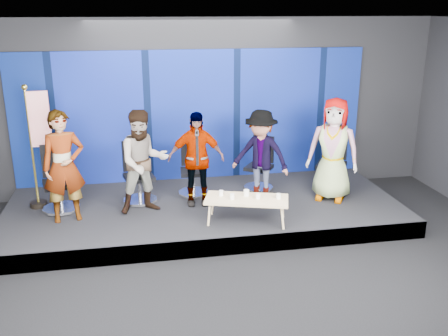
{
  "coord_description": "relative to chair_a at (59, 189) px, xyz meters",
  "views": [
    {
      "loc": [
        -1.17,
        -5.82,
        3.67
      ],
      "look_at": [
        0.35,
        2.4,
        0.97
      ],
      "focal_mm": 40.0,
      "sensor_mm": 36.0,
      "label": 1
    }
  ],
  "objects": [
    {
      "name": "ground",
      "position": [
        2.51,
        -2.66,
        -0.67
      ],
      "size": [
        10.0,
        10.0,
        0.0
      ],
      "primitive_type": "plane",
      "color": "black",
      "rests_on": "ground"
    },
    {
      "name": "room_walls",
      "position": [
        2.51,
        -2.66,
        1.75
      ],
      "size": [
        10.02,
        8.02,
        3.51
      ],
      "color": "black",
      "rests_on": "ground"
    },
    {
      "name": "riser",
      "position": [
        2.51,
        -0.16,
        -0.52
      ],
      "size": [
        7.0,
        3.0,
        0.3
      ],
      "primitive_type": "cube",
      "color": "black",
      "rests_on": "ground"
    },
    {
      "name": "backdrop",
      "position": [
        2.51,
        1.29,
        0.93
      ],
      "size": [
        7.0,
        0.08,
        2.6
      ],
      "primitive_type": "cube",
      "color": "#06174F",
      "rests_on": "riser"
    },
    {
      "name": "chair_a",
      "position": [
        0.0,
        0.0,
        0.0
      ],
      "size": [
        0.77,
        0.77,
        1.14
      ],
      "rotation": [
        0.0,
        0.0,
        0.22
      ],
      "color": "silver",
      "rests_on": "riser"
    },
    {
      "name": "panelist_a",
      "position": [
        0.18,
        -0.48,
        0.55
      ],
      "size": [
        0.75,
        0.58,
        1.85
      ],
      "primitive_type": "imported",
      "rotation": [
        0.0,
        0.0,
        0.22
      ],
      "color": "black",
      "rests_on": "riser"
    },
    {
      "name": "chair_b",
      "position": [
        1.36,
        0.15,
        -0.01
      ],
      "size": [
        0.73,
        0.73,
        1.1
      ],
      "rotation": [
        0.0,
        0.0,
        0.21
      ],
      "color": "silver",
      "rests_on": "riser"
    },
    {
      "name": "panelist_b",
      "position": [
        1.46,
        -0.35,
        0.52
      ],
      "size": [
        0.99,
        0.84,
        1.78
      ],
      "primitive_type": "imported",
      "rotation": [
        0.0,
        0.0,
        0.21
      ],
      "color": "black",
      "rests_on": "riser"
    },
    {
      "name": "chair_c",
      "position": [
        2.38,
        0.35,
        -0.03
      ],
      "size": [
        0.63,
        0.63,
        1.04
      ],
      "rotation": [
        0.0,
        0.0,
        -0.07
      ],
      "color": "silver",
      "rests_on": "riser"
    },
    {
      "name": "panelist_c",
      "position": [
        2.37,
        -0.15,
        0.47
      ],
      "size": [
        1.01,
        0.48,
        1.68
      ],
      "primitive_type": "imported",
      "rotation": [
        0.0,
        0.0,
        -0.07
      ],
      "color": "black",
      "rests_on": "riser"
    },
    {
      "name": "chair_d",
      "position": [
        3.68,
        0.4,
        -0.04
      ],
      "size": [
        0.8,
        0.8,
        1.02
      ],
      "rotation": [
        0.0,
        0.0,
        -0.62
      ],
      "color": "silver",
      "rests_on": "riser"
    },
    {
      "name": "panelist_d",
      "position": [
        3.56,
        -0.09,
        0.45
      ],
      "size": [
        1.23,
        1.12,
        1.65
      ],
      "primitive_type": "imported",
      "rotation": [
        0.0,
        0.0,
        -0.62
      ],
      "color": "black",
      "rests_on": "riser"
    },
    {
      "name": "chair_e",
      "position": [
        5.03,
        0.12,
        0.01
      ],
      "size": [
        0.89,
        0.89,
        1.16
      ],
      "rotation": [
        0.0,
        0.0,
        -0.54
      ],
      "color": "silver",
      "rests_on": "riser"
    },
    {
      "name": "panelist_e",
      "position": [
        4.83,
        -0.35,
        0.56
      ],
      "size": [
        1.09,
        0.98,
        1.87
      ],
      "primitive_type": "imported",
      "rotation": [
        0.0,
        0.0,
        -0.54
      ],
      "color": "black",
      "rests_on": "riser"
    },
    {
      "name": "coffee_table",
      "position": [
        3.07,
        -1.11,
        0.0
      ],
      "size": [
        1.45,
        0.94,
        0.41
      ],
      "rotation": [
        0.0,
        0.0,
        -0.3
      ],
      "color": "tan",
      "rests_on": "riser"
    },
    {
      "name": "mug_a",
      "position": [
        2.68,
        -0.92,
        0.08
      ],
      "size": [
        0.07,
        0.07,
        0.09
      ],
      "primitive_type": "cylinder",
      "color": "white",
      "rests_on": "coffee_table"
    },
    {
      "name": "mug_b",
      "position": [
        2.83,
        -1.1,
        0.08
      ],
      "size": [
        0.07,
        0.07,
        0.09
      ],
      "primitive_type": "cylinder",
      "color": "white",
      "rests_on": "coffee_table"
    },
    {
      "name": "mug_c",
      "position": [
        3.09,
        -1.01,
        0.09
      ],
      "size": [
        0.09,
        0.09,
        0.11
      ],
      "primitive_type": "cylinder",
      "color": "white",
      "rests_on": "coffee_table"
    },
    {
      "name": "mug_d",
      "position": [
        3.25,
        -1.17,
        0.08
      ],
      "size": [
        0.07,
        0.07,
        0.09
      ],
      "primitive_type": "cylinder",
      "color": "white",
      "rests_on": "coffee_table"
    },
    {
      "name": "mug_e",
      "position": [
        3.57,
        -1.23,
        0.08
      ],
      "size": [
        0.07,
        0.07,
        0.09
      ],
      "primitive_type": "cylinder",
      "color": "white",
      "rests_on": "coffee_table"
    },
    {
      "name": "flag_stand",
      "position": [
        -0.3,
        0.2,
        0.77
      ],
      "size": [
        0.5,
        0.29,
        2.17
      ],
      "rotation": [
        0.0,
        0.0,
        0.08
      ],
      "color": "black",
      "rests_on": "riser"
    }
  ]
}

